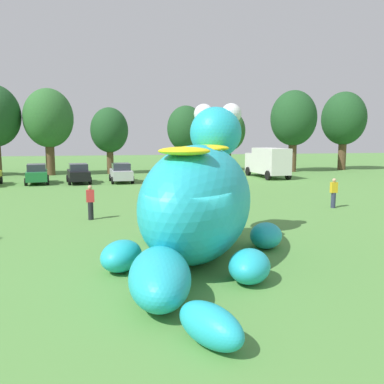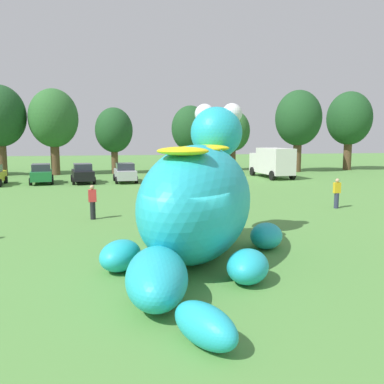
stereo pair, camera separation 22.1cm
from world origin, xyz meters
TOP-DOWN VIEW (x-y plane):
  - ground_plane at (0.00, 0.00)m, footprint 160.00×160.00m
  - giant_inflatable_creature at (0.75, 1.67)m, footprint 7.05×10.63m
  - car_green at (-8.27, 25.79)m, footprint 2.35×4.29m
  - car_black at (-4.76, 25.50)m, footprint 2.38×4.30m
  - car_silver at (-1.07, 25.42)m, footprint 2.16×4.21m
  - car_red at (3.02, 24.72)m, footprint 2.09×4.17m
  - car_white at (6.73, 25.10)m, footprint 1.95×4.11m
  - box_truck at (13.42, 26.83)m, footprint 2.71×6.52m
  - tree_centre_left at (-8.20, 33.99)m, footprint 5.11×5.11m
  - tree_centre at (-1.96, 34.34)m, footprint 4.07×4.07m
  - tree_centre_right at (6.47, 33.87)m, footprint 4.23×4.23m
  - tree_mid_right at (12.03, 35.90)m, footprint 4.06×4.06m
  - tree_right at (18.91, 32.83)m, footprint 5.27×5.27m
  - tree_far_right at (26.17, 34.18)m, footprint 5.35×5.35m
  - spectator_near_inflatable at (5.00, 14.49)m, footprint 0.38×0.26m
  - spectator_mid_field at (-3.06, 8.98)m, footprint 0.38×0.26m
  - spectator_by_cars at (10.45, 9.61)m, footprint 0.38×0.26m
  - spectator_wandering at (5.33, 17.73)m, footprint 0.38×0.26m

SIDE VIEW (x-z plane):
  - ground_plane at x=0.00m, z-range 0.00..0.00m
  - spectator_near_inflatable at x=5.00m, z-range 0.00..1.71m
  - spectator_mid_field at x=-3.06m, z-range 0.00..1.71m
  - spectator_by_cars at x=10.45m, z-range 0.00..1.71m
  - spectator_wandering at x=5.33m, z-range 0.00..1.71m
  - car_green at x=-8.27m, z-range 0.00..1.72m
  - car_black at x=-4.76m, z-range 0.00..1.72m
  - car_silver at x=-1.07m, z-range 0.00..1.72m
  - car_red at x=3.02m, z-range 0.00..1.72m
  - car_white at x=6.73m, z-range 0.00..1.72m
  - box_truck at x=13.42m, z-range 0.13..3.08m
  - giant_inflatable_creature at x=0.75m, z-range -0.72..4.64m
  - tree_mid_right at x=12.03m, z-range 1.11..8.31m
  - tree_centre at x=-1.96m, z-range 1.11..8.34m
  - tree_centre_right at x=6.47m, z-range 1.16..8.67m
  - tree_centre_left at x=-8.20m, z-range 1.40..10.47m
  - tree_right at x=18.91m, z-range 1.44..10.79m
  - tree_far_right at x=26.17m, z-range 1.46..10.95m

